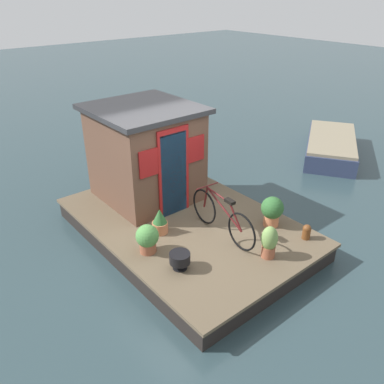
% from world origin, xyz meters
% --- Properties ---
extents(ground_plane, '(60.00, 60.00, 0.00)m').
position_xyz_m(ground_plane, '(0.00, 0.00, 0.00)').
color(ground_plane, '#2D4247').
extents(houseboat_deck, '(4.86, 3.29, 0.40)m').
position_xyz_m(houseboat_deck, '(0.00, 0.00, 0.20)').
color(houseboat_deck, brown).
rests_on(houseboat_deck, ground_plane).
extents(houseboat_cabin, '(2.09, 2.01, 2.00)m').
position_xyz_m(houseboat_cabin, '(1.32, 0.00, 1.41)').
color(houseboat_cabin, brown).
rests_on(houseboat_cabin, houseboat_deck).
extents(bicycle, '(1.77, 0.50, 0.84)m').
position_xyz_m(bicycle, '(-0.84, -0.18, 0.79)').
color(bicycle, black).
rests_on(bicycle, houseboat_deck).
extents(potted_plant_fern, '(0.40, 0.40, 0.53)m').
position_xyz_m(potted_plant_fern, '(-0.41, 1.16, 0.68)').
color(potted_plant_fern, '#935138').
rests_on(potted_plant_fern, houseboat_deck).
extents(potted_plant_lavender, '(0.43, 0.43, 0.59)m').
position_xyz_m(potted_plant_lavender, '(-1.20, -1.16, 0.72)').
color(potted_plant_lavender, '#C6754C').
rests_on(potted_plant_lavender, houseboat_deck).
extents(potted_plant_mint, '(0.30, 0.30, 0.49)m').
position_xyz_m(potted_plant_mint, '(-0.04, 0.65, 0.63)').
color(potted_plant_mint, '#C6754C').
rests_on(potted_plant_mint, houseboat_deck).
extents(potted_plant_ivy, '(0.28, 0.28, 0.59)m').
position_xyz_m(potted_plant_ivy, '(-1.83, -0.34, 0.70)').
color(potted_plant_ivy, '#935138').
rests_on(potted_plant_ivy, houseboat_deck).
extents(charcoal_grill, '(0.35, 0.35, 0.29)m').
position_xyz_m(charcoal_grill, '(-1.12, 1.01, 0.59)').
color(charcoal_grill, black).
rests_on(charcoal_grill, houseboat_deck).
extents(mooring_bollard, '(0.16, 0.16, 0.29)m').
position_xyz_m(mooring_bollard, '(-1.91, -1.29, 0.55)').
color(mooring_bollard, brown).
rests_on(mooring_bollard, houseboat_deck).
extents(dinghy_boat, '(2.85, 3.40, 0.57)m').
position_xyz_m(dinghy_boat, '(0.65, -6.06, 0.28)').
color(dinghy_boat, '#2D3856').
rests_on(dinghy_boat, ground_plane).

